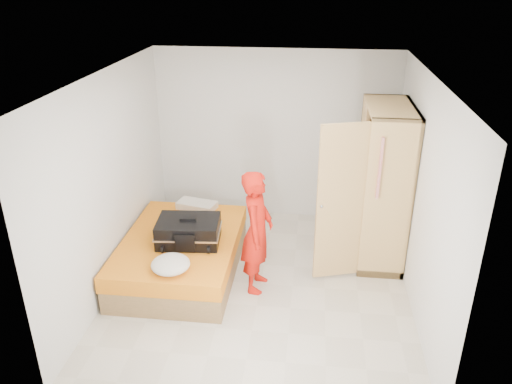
# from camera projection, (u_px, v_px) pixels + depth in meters

# --- Properties ---
(room) EXTENTS (4.00, 4.02, 2.60)m
(room) POSITION_uv_depth(u_px,v_px,m) (261.00, 190.00, 5.73)
(room) COLOR beige
(room) RESTS_ON ground
(bed) EXTENTS (1.42, 2.02, 0.50)m
(bed) POSITION_uv_depth(u_px,v_px,m) (181.00, 254.00, 6.43)
(bed) COLOR #9F7448
(bed) RESTS_ON ground
(wardrobe) EXTENTS (1.15, 1.36, 2.10)m
(wardrobe) POSITION_uv_depth(u_px,v_px,m) (379.00, 190.00, 6.47)
(wardrobe) COLOR #E5BE6F
(wardrobe) RESTS_ON ground
(person) EXTENTS (0.42, 0.59, 1.54)m
(person) POSITION_uv_depth(u_px,v_px,m) (257.00, 232.00, 5.92)
(person) COLOR red
(person) RESTS_ON ground
(suitcase) EXTENTS (0.82, 0.64, 0.33)m
(suitcase) POSITION_uv_depth(u_px,v_px,m) (189.00, 231.00, 6.17)
(suitcase) COLOR black
(suitcase) RESTS_ON bed
(round_cushion) EXTENTS (0.44, 0.44, 0.17)m
(round_cushion) POSITION_uv_depth(u_px,v_px,m) (171.00, 264.00, 5.61)
(round_cushion) COLOR white
(round_cushion) RESTS_ON bed
(pillow) EXTENTS (0.59, 0.40, 0.10)m
(pillow) POSITION_uv_depth(u_px,v_px,m) (197.00, 205.00, 7.08)
(pillow) COLOR white
(pillow) RESTS_ON bed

